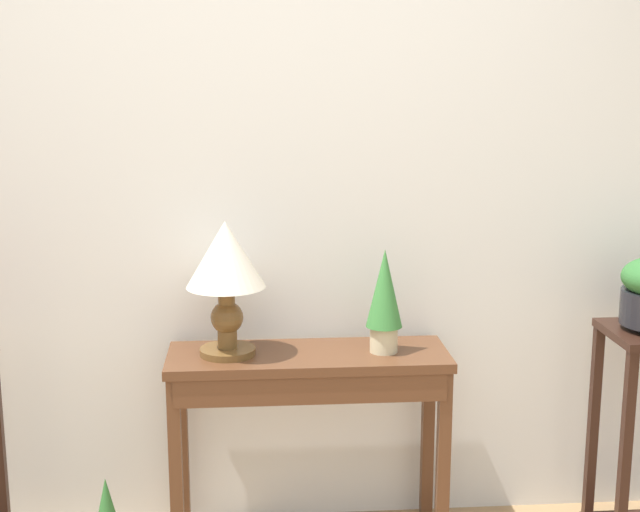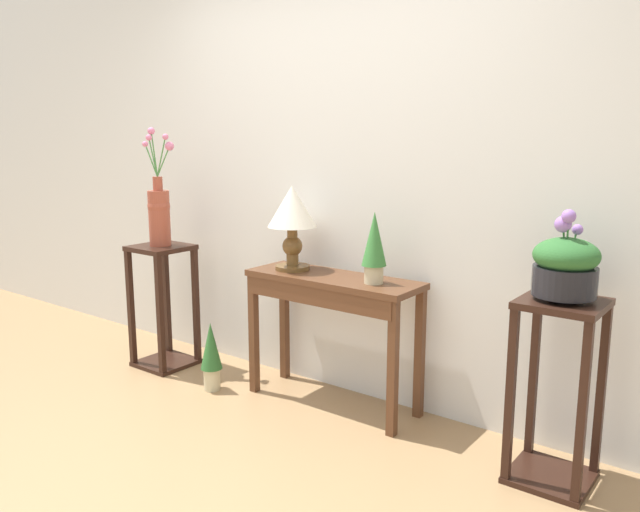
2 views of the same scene
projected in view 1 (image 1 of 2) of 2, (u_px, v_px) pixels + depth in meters
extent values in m
cube|color=silver|center=(271.00, 165.00, 3.29)|extent=(9.00, 0.10, 2.80)
cube|color=#56331E|center=(308.00, 357.00, 3.18)|extent=(1.01, 0.35, 0.03)
cube|color=#56331E|center=(311.00, 390.00, 3.05)|extent=(0.95, 0.03, 0.10)
cube|color=#56331E|center=(176.00, 475.00, 3.09)|extent=(0.05, 0.04, 0.72)
cube|color=#56331E|center=(443.00, 466.00, 3.16)|extent=(0.04, 0.04, 0.72)
cube|color=#56331E|center=(182.00, 442.00, 3.36)|extent=(0.05, 0.04, 0.72)
cube|color=#56331E|center=(428.00, 435.00, 3.43)|extent=(0.04, 0.04, 0.72)
cylinder|color=brown|center=(228.00, 351.00, 3.15)|extent=(0.20, 0.20, 0.02)
cylinder|color=brown|center=(227.00, 333.00, 3.14)|extent=(0.07, 0.07, 0.11)
sphere|color=brown|center=(227.00, 317.00, 3.13)|extent=(0.12, 0.12, 0.12)
cylinder|color=brown|center=(227.00, 302.00, 3.12)|extent=(0.06, 0.06, 0.11)
cone|color=beige|center=(226.00, 254.00, 3.08)|extent=(0.28, 0.28, 0.23)
cylinder|color=beige|center=(384.00, 339.00, 3.18)|extent=(0.10, 0.10, 0.10)
cone|color=#387A38|center=(385.00, 288.00, 3.14)|extent=(0.13, 0.13, 0.28)
cube|color=black|center=(0.00, 454.00, 3.14)|extent=(0.04, 0.04, 0.75)
cube|color=black|center=(625.00, 455.00, 3.11)|extent=(0.04, 0.04, 0.77)
cube|color=black|center=(593.00, 423.00, 3.40)|extent=(0.04, 0.04, 0.77)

